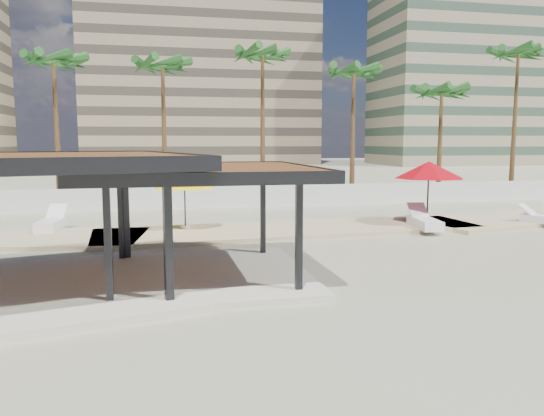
# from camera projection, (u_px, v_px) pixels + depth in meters

# --- Properties ---
(ground) EXTENTS (200.00, 200.00, 0.00)m
(ground) POSITION_uv_depth(u_px,v_px,m) (284.00, 275.00, 14.95)
(ground) COLOR tan
(ground) RESTS_ON ground
(promenade) EXTENTS (44.45, 7.97, 0.24)m
(promenade) POSITION_uv_depth(u_px,v_px,m) (288.00, 228.00, 22.80)
(promenade) COLOR #C6B284
(promenade) RESTS_ON ground
(boundary_wall) EXTENTS (56.00, 0.30, 1.20)m
(boundary_wall) POSITION_uv_depth(u_px,v_px,m) (220.00, 197.00, 30.40)
(boundary_wall) COLOR silver
(boundary_wall) RESTS_ON ground
(building_mid) EXTENTS (38.00, 16.00, 30.40)m
(building_mid) POSITION_uv_depth(u_px,v_px,m) (201.00, 79.00, 89.67)
(building_mid) COLOR #847259
(building_mid) RESTS_ON ground
(building_east) EXTENTS (32.00, 15.00, 36.40)m
(building_east) POSITION_uv_depth(u_px,v_px,m) (476.00, 59.00, 86.82)
(building_east) COLOR gray
(building_east) RESTS_ON ground
(pavilion_central) EXTENTS (6.13, 6.13, 3.10)m
(pavilion_central) POSITION_uv_depth(u_px,v_px,m) (199.00, 212.00, 14.37)
(pavilion_central) COLOR beige
(pavilion_central) RESTS_ON ground
(pavilion_west) EXTENTS (8.24, 8.24, 3.46)m
(pavilion_west) POSITION_uv_depth(u_px,v_px,m) (42.00, 211.00, 12.89)
(pavilion_west) COLOR beige
(pavilion_west) RESTS_ON ground
(umbrella_b) EXTENTS (3.33, 3.33, 2.31)m
(umbrella_b) POSITION_uv_depth(u_px,v_px,m) (184.00, 181.00, 21.61)
(umbrella_b) COLOR beige
(umbrella_b) RESTS_ON promenade
(umbrella_c) EXTENTS (3.55, 3.55, 2.72)m
(umbrella_c) POSITION_uv_depth(u_px,v_px,m) (429.00, 170.00, 23.02)
(umbrella_c) COLOR beige
(umbrella_c) RESTS_ON promenade
(lounger_a) EXTENTS (0.99, 2.45, 0.90)m
(lounger_a) POSITION_uv_depth(u_px,v_px,m) (52.00, 223.00, 21.84)
(lounger_a) COLOR white
(lounger_a) RESTS_ON promenade
(lounger_b) EXTENTS (1.13, 2.53, 0.92)m
(lounger_b) POSITION_uv_depth(u_px,v_px,m) (424.00, 222.00, 22.12)
(lounger_b) COLOR white
(lounger_b) RESTS_ON promenade
(lounger_c) EXTENTS (1.65, 2.11, 0.78)m
(lounger_c) POSITION_uv_depth(u_px,v_px,m) (544.00, 219.00, 23.31)
(lounger_c) COLOR white
(lounger_c) RESTS_ON promenade
(palm_c) EXTENTS (3.00, 3.00, 9.10)m
(palm_c) POSITION_uv_depth(u_px,v_px,m) (53.00, 66.00, 29.64)
(palm_c) COLOR brown
(palm_c) RESTS_ON ground
(palm_d) EXTENTS (3.00, 3.00, 9.11)m
(palm_d) POSITION_uv_depth(u_px,v_px,m) (163.00, 71.00, 31.67)
(palm_d) COLOR brown
(palm_d) RESTS_ON ground
(palm_e) EXTENTS (3.00, 3.00, 9.85)m
(palm_e) POSITION_uv_depth(u_px,v_px,m) (263.00, 61.00, 32.35)
(palm_e) COLOR brown
(palm_e) RESTS_ON ground
(palm_f) EXTENTS (3.00, 3.00, 8.98)m
(palm_f) POSITION_uv_depth(u_px,v_px,m) (354.00, 77.00, 33.89)
(palm_f) COLOR brown
(palm_f) RESTS_ON ground
(palm_g) EXTENTS (3.00, 3.00, 7.82)m
(palm_g) POSITION_uv_depth(u_px,v_px,m) (442.00, 96.00, 34.89)
(palm_g) COLOR brown
(palm_g) RESTS_ON ground
(palm_h) EXTENTS (3.00, 3.00, 10.63)m
(palm_h) POSITION_uv_depth(u_px,v_px,m) (518.00, 59.00, 36.39)
(palm_h) COLOR brown
(palm_h) RESTS_ON ground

